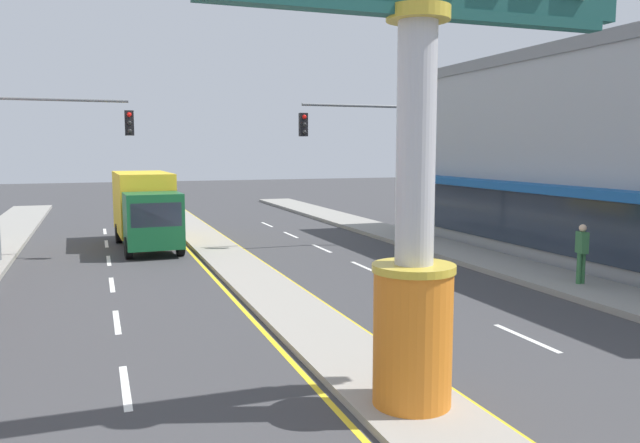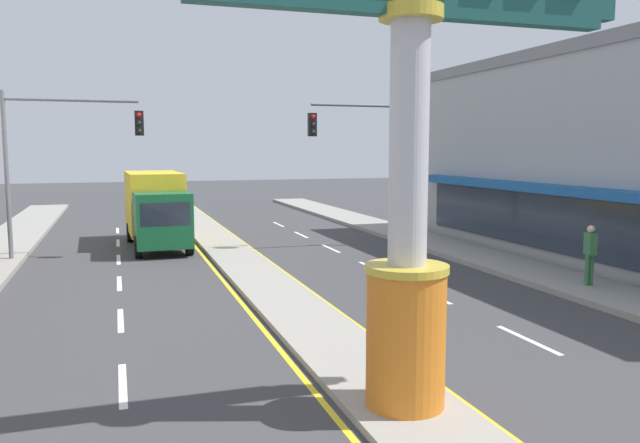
% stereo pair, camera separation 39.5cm
% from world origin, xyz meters
% --- Properties ---
extents(median_strip, '(1.84, 52.00, 0.14)m').
position_xyz_m(median_strip, '(0.00, 18.00, 0.07)').
color(median_strip, gray).
rests_on(median_strip, ground).
extents(sidewalk_right, '(2.46, 60.00, 0.18)m').
position_xyz_m(sidewalk_right, '(8.75, 16.00, 0.09)').
color(sidewalk_right, gray).
rests_on(sidewalk_right, ground).
extents(lane_markings, '(8.58, 52.00, 0.01)m').
position_xyz_m(lane_markings, '(0.00, 16.65, 0.00)').
color(lane_markings, silver).
rests_on(lane_markings, ground).
extents(district_sign, '(7.18, 1.30, 7.54)m').
position_xyz_m(district_sign, '(-0.00, 6.59, 4.00)').
color(district_sign, orange).
rests_on(district_sign, median_strip).
extents(traffic_light_left_side, '(4.86, 0.46, 6.20)m').
position_xyz_m(traffic_light_left_side, '(-6.15, 22.77, 4.25)').
color(traffic_light_left_side, slate).
rests_on(traffic_light_left_side, ground).
extents(traffic_light_right_side, '(4.86, 0.46, 6.20)m').
position_xyz_m(traffic_light_right_side, '(6.15, 22.12, 4.25)').
color(traffic_light_right_side, slate).
rests_on(traffic_light_right_side, ground).
extents(box_truck_far_right_lane, '(2.42, 6.97, 3.12)m').
position_xyz_m(box_truck_far_right_lane, '(-2.63, 25.38, 1.69)').
color(box_truck_far_right_lane, '#14562D').
rests_on(box_truck_far_right_lane, ground).
extents(pedestrian_near_kerb, '(0.31, 0.44, 1.76)m').
position_xyz_m(pedestrian_near_kerb, '(8.80, 12.62, 1.18)').
color(pedestrian_near_kerb, '#336B3D').
rests_on(pedestrian_near_kerb, sidewalk_right).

